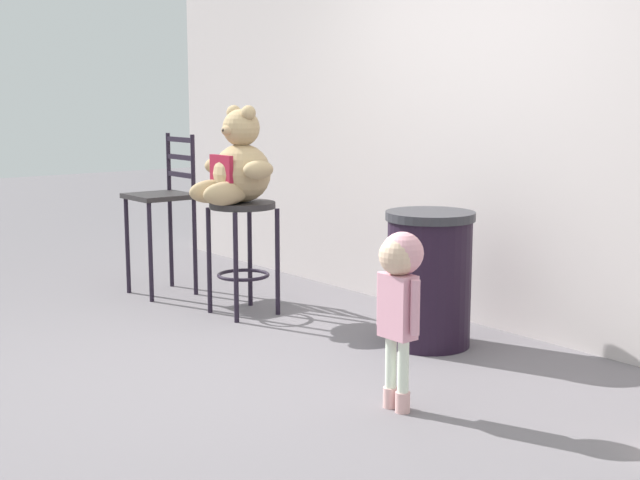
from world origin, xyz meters
name	(u,v)px	position (x,y,z in m)	size (l,w,h in m)	color
ground_plane	(249,375)	(0.00, 0.00, 0.00)	(24.00, 24.00, 0.00)	slate
building_wall	(497,17)	(0.00, 1.88, 1.93)	(7.12, 0.30, 3.86)	beige
bar_stool_with_teddy	(243,233)	(-1.11, 0.70, 0.55)	(0.44, 0.44, 0.76)	#292627
teddy_bear	(238,167)	(-1.11, 0.67, 0.99)	(0.60, 0.54, 0.63)	tan
child_walking	(399,282)	(0.85, 0.26, 0.61)	(0.27, 0.21, 0.84)	#DBA5A1
trash_bin	(429,278)	(0.18, 1.14, 0.40)	(0.52, 0.52, 0.79)	black
bar_chair_empty	(163,203)	(-1.99, 0.59, 0.67)	(0.43, 0.43, 1.18)	#292627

